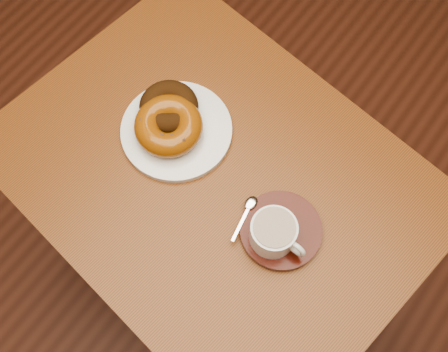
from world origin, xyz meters
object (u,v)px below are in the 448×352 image
Objects in this scene: cafe_table at (216,197)px; saucer at (281,230)px; coffee_cup at (274,233)px; donut_plate at (177,131)px.

cafe_table is 0.20m from saucer.
donut_plate is at bearing 167.28° from coffee_cup.
donut_plate is 1.46× the size of saucer.
saucer is at bearing 82.44° from coffee_cup.
cafe_table is 0.17m from donut_plate.
coffee_cup is (0.27, -0.07, 0.04)m from donut_plate.
donut_plate reaches higher than cafe_table.
cafe_table is at bearing -12.91° from donut_plate.
coffee_cup is (-0.00, -0.02, 0.04)m from saucer.
saucer is at bearing -9.44° from donut_plate.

